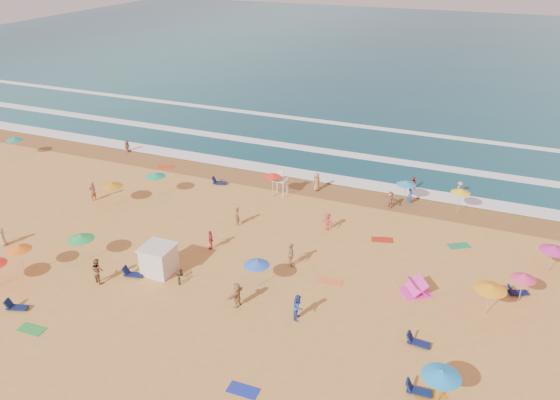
% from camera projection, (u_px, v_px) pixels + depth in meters
% --- Properties ---
extents(ground, '(220.00, 220.00, 0.00)m').
position_uv_depth(ground, '(246.00, 248.00, 42.13)').
color(ground, gold).
rests_on(ground, ground).
extents(ocean, '(220.00, 140.00, 0.18)m').
position_uv_depth(ocean, '(423.00, 52.00, 111.83)').
color(ocean, '#0C4756').
rests_on(ocean, ground).
extents(wet_sand, '(220.00, 220.00, 0.00)m').
position_uv_depth(wet_sand, '(302.00, 186.00, 52.50)').
color(wet_sand, olive).
rests_on(wet_sand, ground).
extents(surf_foam, '(200.00, 18.70, 0.05)m').
position_uv_depth(surf_foam, '(330.00, 154.00, 59.77)').
color(surf_foam, white).
rests_on(surf_foam, ground).
extents(cabana, '(2.00, 2.00, 2.00)m').
position_uv_depth(cabana, '(159.00, 260.00, 38.72)').
color(cabana, silver).
rests_on(cabana, ground).
extents(cabana_roof, '(2.20, 2.20, 0.12)m').
position_uv_depth(cabana_roof, '(157.00, 247.00, 38.25)').
color(cabana_roof, silver).
rests_on(cabana_roof, cabana).
extents(bicycle, '(1.15, 1.67, 0.83)m').
position_uv_depth(bicycle, '(180.00, 275.00, 38.08)').
color(bicycle, black).
rests_on(bicycle, ground).
extents(lifeguard_stand, '(1.20, 1.20, 2.10)m').
position_uv_depth(lifeguard_stand, '(280.00, 185.00, 50.24)').
color(lifeguard_stand, white).
rests_on(lifeguard_stand, ground).
extents(beach_umbrellas, '(60.05, 25.36, 0.76)m').
position_uv_depth(beach_umbrellas, '(248.00, 228.00, 40.84)').
color(beach_umbrellas, '#FF261A').
rests_on(beach_umbrellas, ground).
extents(loungers, '(48.67, 23.40, 0.34)m').
position_uv_depth(loungers, '(279.00, 291.00, 36.75)').
color(loungers, '#0E1947').
rests_on(loungers, ground).
extents(towels, '(49.83, 26.44, 0.03)m').
position_uv_depth(towels, '(250.00, 264.00, 40.02)').
color(towels, red).
rests_on(towels, ground).
extents(popup_tents, '(12.95, 8.08, 1.20)m').
position_uv_depth(popup_tents, '(501.00, 280.00, 37.21)').
color(popup_tents, '#F737BD').
rests_on(popup_tents, ground).
extents(beachgoers, '(35.96, 25.42, 2.11)m').
position_uv_depth(beachgoers, '(271.00, 223.00, 44.11)').
color(beachgoers, blue).
rests_on(beachgoers, ground).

